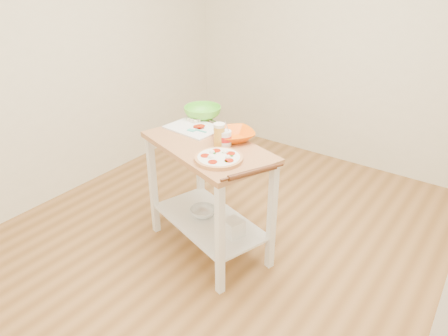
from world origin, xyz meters
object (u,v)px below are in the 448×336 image
spatula (196,131)px  orange_bowl (234,135)px  rolling_pin (253,173)px  yogurt_tub (225,138)px  cutting_board (194,127)px  green_bowl (203,112)px  prep_island (208,177)px  shelf_glass_bowl (203,212)px  beer_pint (219,135)px  knife (208,118)px  shelf_bin (234,228)px  pizza (219,158)px

spatula → orange_bowl: bearing=6.2°
rolling_pin → yogurt_tub: bearing=146.3°
cutting_board → green_bowl: (-0.09, 0.22, 0.04)m
cutting_board → yogurt_tub: yogurt_tub is taller
cutting_board → rolling_pin: 0.87m
prep_island → shelf_glass_bowl: 0.36m
cutting_board → beer_pint: 0.39m
green_bowl → orange_bowl: bearing=-25.3°
orange_bowl → green_bowl: bearing=154.7°
cutting_board → green_bowl: bearing=116.7°
cutting_board → orange_bowl: size_ratio=1.49×
spatula → knife: knife is taller
knife → shelf_glass_bowl: 0.75m
cutting_board → prep_island: bearing=-29.2°
rolling_pin → shelf_bin: (-0.24, 0.16, -0.60)m
prep_island → shelf_bin: 0.42m
rolling_pin → shelf_glass_bowl: rolling_pin is taller
prep_island → yogurt_tub: yogurt_tub is taller
yogurt_tub → shelf_bin: 0.66m
orange_bowl → yogurt_tub: size_ratio=1.45×
orange_bowl → green_bowl: green_bowl is taller
cutting_board → spatula: cutting_board is taller
yogurt_tub → rolling_pin: (0.40, -0.27, -0.04)m
prep_island → pizza: 0.38m
pizza → shelf_bin: size_ratio=2.52×
spatula → shelf_bin: bearing=-25.0°
prep_island → orange_bowl: 0.36m
knife → rolling_pin: size_ratio=0.77×
knife → yogurt_tub: size_ratio=1.34×
knife → shelf_bin: (0.56, -0.43, -0.59)m
pizza → cutting_board: pizza is taller
beer_pint → green_bowl: bearing=140.1°
prep_island → orange_bowl: bearing=60.6°
shelf_glass_bowl → shelf_bin: shelf_bin is taller
beer_pint → yogurt_tub: yogurt_tub is taller
orange_bowl → rolling_pin: (0.41, -0.39, -0.02)m
knife → rolling_pin: (0.80, -0.59, 0.00)m
beer_pint → rolling_pin: bearing=-29.2°
green_bowl → rolling_pin: bearing=-34.9°
pizza → prep_island: bearing=143.7°
prep_island → orange_bowl: (0.10, 0.18, 0.30)m
orange_bowl → green_bowl: size_ratio=0.94×
spatula → shelf_glass_bowl: spatula is taller
spatula → beer_pint: 0.30m
orange_bowl → prep_island: bearing=-119.4°
pizza → shelf_bin: bearing=63.5°
prep_island → beer_pint: beer_pint is taller
knife → shelf_glass_bowl: size_ratio=1.31×
spatula → shelf_glass_bowl: 0.65m
prep_island → rolling_pin: bearing=-22.1°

